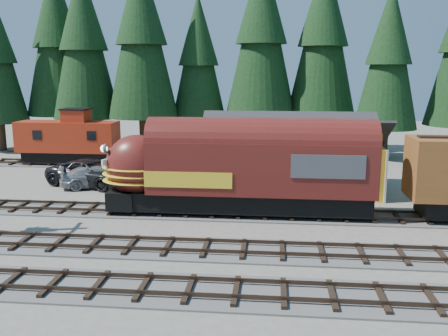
# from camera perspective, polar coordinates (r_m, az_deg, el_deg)

# --- Properties ---
(ground) EXTENTS (120.00, 120.00, 0.00)m
(ground) POSITION_cam_1_polar(r_m,az_deg,el_deg) (25.51, 7.95, -8.05)
(ground) COLOR #6B665B
(ground) RESTS_ON ground
(track_spur) EXTENTS (32.00, 3.20, 0.33)m
(track_spur) POSITION_cam_1_polar(r_m,az_deg,el_deg) (43.81, -6.07, 0.24)
(track_spur) COLOR #4C4947
(track_spur) RESTS_ON ground
(depot) EXTENTS (12.80, 7.00, 5.30)m
(depot) POSITION_cam_1_polar(r_m,az_deg,el_deg) (35.01, 7.48, 2.25)
(depot) COLOR gold
(depot) RESTS_ON ground
(conifer_backdrop) EXTENTS (78.47, 24.06, 17.50)m
(conifer_backdrop) POSITION_cam_1_polar(r_m,az_deg,el_deg) (49.22, 10.54, 13.63)
(conifer_backdrop) COLOR black
(conifer_backdrop) RESTS_ON ground
(locomotive) EXTENTS (15.83, 3.15, 4.30)m
(locomotive) POSITION_cam_1_polar(r_m,az_deg,el_deg) (28.78, 0.87, -0.51)
(locomotive) COLOR black
(locomotive) RESTS_ON ground
(caboose) EXTENTS (8.81, 2.55, 4.58)m
(caboose) POSITION_cam_1_polar(r_m,az_deg,el_deg) (46.20, -17.35, 3.19)
(caboose) COLOR black
(caboose) RESTS_ON ground
(pickup_truck_a) EXTENTS (7.37, 5.04, 1.87)m
(pickup_truck_a) POSITION_cam_1_polar(r_m,az_deg,el_deg) (37.61, -14.85, -0.55)
(pickup_truck_a) COLOR black
(pickup_truck_a) RESTS_ON ground
(pickup_truck_b) EXTENTS (5.73, 3.95, 1.54)m
(pickup_truck_b) POSITION_cam_1_polar(r_m,az_deg,el_deg) (37.04, -14.23, -0.96)
(pickup_truck_b) COLOR #96999D
(pickup_truck_b) RESTS_ON ground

